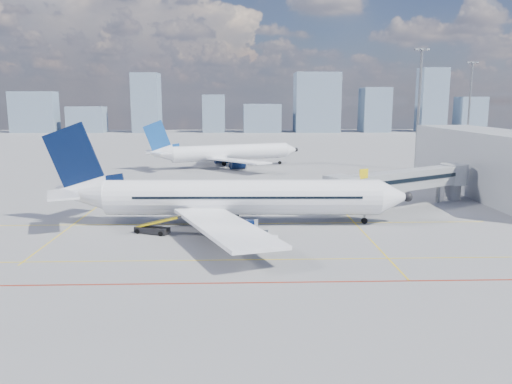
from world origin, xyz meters
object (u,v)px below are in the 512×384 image
(baggage_tug, at_px, (267,238))
(cargo_dolly, at_px, (236,235))
(ramp_worker, at_px, (266,240))
(second_aircraft, at_px, (224,153))
(belt_loader, at_px, (153,228))
(main_aircraft, at_px, (227,198))

(baggage_tug, height_order, cargo_dolly, cargo_dolly)
(ramp_worker, bearing_deg, cargo_dolly, 93.16)
(baggage_tug, xyz_separation_m, cargo_dolly, (-3.13, 0.51, 0.24))
(baggage_tug, bearing_deg, second_aircraft, 99.33)
(belt_loader, bearing_deg, ramp_worker, -3.82)
(second_aircraft, height_order, ramp_worker, second_aircraft)
(baggage_tug, relative_size, belt_loader, 0.39)
(main_aircraft, distance_m, second_aircraft, 52.61)
(main_aircraft, relative_size, baggage_tug, 20.02)
(main_aircraft, height_order, baggage_tug, main_aircraft)
(second_aircraft, height_order, belt_loader, second_aircraft)
(second_aircraft, relative_size, ramp_worker, 21.02)
(cargo_dolly, distance_m, ramp_worker, 3.39)
(main_aircraft, distance_m, baggage_tug, 10.32)
(baggage_tug, distance_m, belt_loader, 13.37)
(main_aircraft, bearing_deg, ramp_worker, -66.55)
(main_aircraft, bearing_deg, baggage_tug, -63.39)
(main_aircraft, bearing_deg, second_aircraft, 93.59)
(cargo_dolly, height_order, ramp_worker, cargo_dolly)
(baggage_tug, xyz_separation_m, belt_loader, (-12.45, 4.88, -0.11))
(second_aircraft, distance_m, cargo_dolly, 61.25)
(second_aircraft, xyz_separation_m, baggage_tug, (6.14, -61.64, -2.52))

